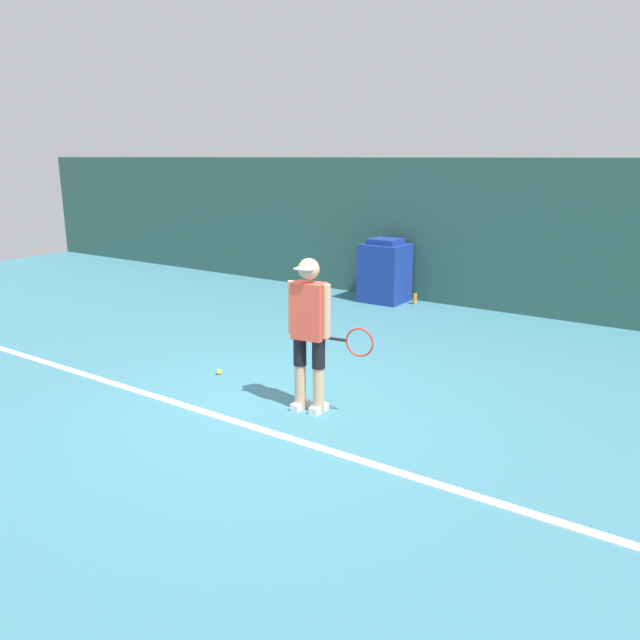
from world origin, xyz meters
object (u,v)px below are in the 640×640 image
object	(u,v)px
covered_chair	(385,272)
water_bottle	(415,298)
tennis_player	(310,328)
tennis_ball	(219,372)

from	to	relation	value
covered_chair	water_bottle	bearing A→B (deg)	9.49
tennis_player	covered_chair	world-z (taller)	tennis_player
tennis_player	water_bottle	world-z (taller)	tennis_player
tennis_ball	covered_chair	xyz separation A→B (m)	(-0.28, 4.76, 0.53)
covered_chair	tennis_player	bearing A→B (deg)	-69.55
tennis_player	water_bottle	size ratio (longest dim) A/B	7.06
tennis_player	covered_chair	size ratio (longest dim) A/B	1.40
tennis_ball	covered_chair	world-z (taller)	covered_chair
covered_chair	water_bottle	world-z (taller)	covered_chair
tennis_ball	water_bottle	size ratio (longest dim) A/B	0.29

